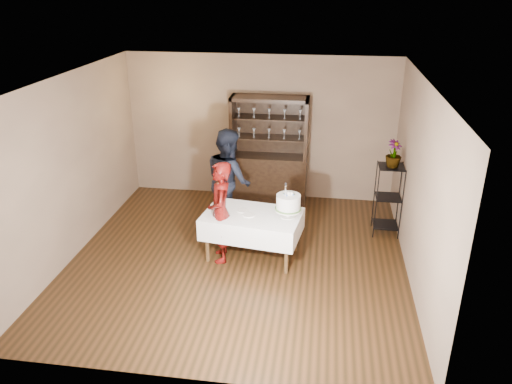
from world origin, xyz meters
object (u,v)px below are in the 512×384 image
cake_table (252,224)px  woman (220,212)px  china_hutch (269,167)px  plant_etagere (388,197)px  potted_plant (394,154)px  cake (288,203)px  man (229,180)px

cake_table → woman: woman is taller
china_hutch → cake_table: china_hutch is taller
plant_etagere → woman: woman is taller
china_hutch → potted_plant: size_ratio=4.58×
plant_etagere → cake_table: (-2.08, -1.07, -0.11)m
potted_plant → woman: bearing=-155.2°
cake_table → plant_etagere: bearing=27.2°
china_hutch → woman: 2.30m
china_hutch → plant_etagere: china_hutch is taller
cake_table → woman: (-0.45, -0.13, 0.23)m
china_hutch → potted_plant: (2.09, -1.08, 0.74)m
plant_etagere → cake: 1.91m
woman → cake_table: bearing=93.6°
cake → potted_plant: 1.94m
woman → potted_plant: potted_plant is taller
man → potted_plant: bearing=-121.0°
china_hutch → woman: size_ratio=1.29×
plant_etagere → potted_plant: potted_plant is taller
potted_plant → cake_table: bearing=-153.6°
woman → potted_plant: 2.86m
man → potted_plant: (2.61, 0.15, 0.54)m
china_hutch → plant_etagere: bearing=-26.8°
woman → cake: woman is taller
potted_plant → china_hutch: bearing=152.6°
cake_table → cake: cake is taller
china_hutch → potted_plant: bearing=-27.4°
man → cake: (1.06, -0.91, 0.06)m
china_hutch → woman: (-0.45, -2.25, 0.11)m
china_hutch → man: china_hutch is taller
china_hutch → plant_etagere: size_ratio=1.67×
cake_table → man: size_ratio=0.88×
man → cake: size_ratio=3.19×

